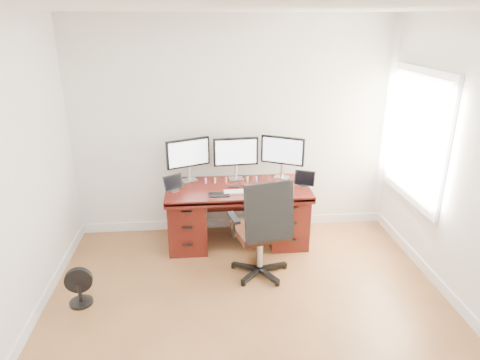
{
  "coord_description": "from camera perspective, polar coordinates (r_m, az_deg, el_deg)",
  "views": [
    {
      "loc": [
        -0.4,
        -2.92,
        2.63
      ],
      "look_at": [
        0.0,
        1.5,
        0.95
      ],
      "focal_mm": 32.0,
      "sensor_mm": 36.0,
      "label": 1
    }
  ],
  "objects": [
    {
      "name": "tablet_left",
      "position": [
        5.01,
        -8.87,
        -0.49
      ],
      "size": [
        0.24,
        0.18,
        0.19
      ],
      "rotation": [
        0.0,
        0.0,
        0.56
      ],
      "color": "silver",
      "rests_on": "desk"
    },
    {
      "name": "tablet_right",
      "position": [
        5.14,
        8.62,
        0.07
      ],
      "size": [
        0.25,
        0.16,
        0.19
      ],
      "rotation": [
        0.0,
        0.0,
        -0.41
      ],
      "color": "silver",
      "rests_on": "desk"
    },
    {
      "name": "drawing_tablet",
      "position": [
        4.87,
        -2.78,
        -1.94
      ],
      "size": [
        0.24,
        0.15,
        0.01
      ],
      "primitive_type": "cube",
      "rotation": [
        0.0,
        0.0,
        0.02
      ],
      "color": "black",
      "rests_on": "desk"
    },
    {
      "name": "back_wall",
      "position": [
        5.34,
        -0.73,
        6.87
      ],
      "size": [
        4.0,
        0.1,
        2.7
      ],
      "primitive_type": "cube",
      "color": "white",
      "rests_on": "ground"
    },
    {
      "name": "desk",
      "position": [
        5.26,
        -0.32,
        -4.32
      ],
      "size": [
        1.7,
        0.8,
        0.75
      ],
      "color": "#46110E",
      "rests_on": "ground"
    },
    {
      "name": "monitor_center",
      "position": [
        5.23,
        -0.56,
        3.59
      ],
      "size": [
        0.55,
        0.15,
        0.53
      ],
      "rotation": [
        0.0,
        0.0,
        0.08
      ],
      "color": "silver",
      "rests_on": "desk"
    },
    {
      "name": "monitor_left",
      "position": [
        5.22,
        -6.92,
        3.39
      ],
      "size": [
        0.52,
        0.25,
        0.53
      ],
      "rotation": [
        0.0,
        0.0,
        0.4
      ],
      "color": "silver",
      "rests_on": "desk"
    },
    {
      "name": "figurine_yellow",
      "position": [
        5.23,
        1.0,
        0.14
      ],
      "size": [
        0.03,
        0.03,
        0.07
      ],
      "color": "#DFE160",
      "rests_on": "desk"
    },
    {
      "name": "figurine_blue",
      "position": [
        5.24,
        2.19,
        0.18
      ],
      "size": [
        0.03,
        0.03,
        0.07
      ],
      "color": "#68A1EB",
      "rests_on": "desk"
    },
    {
      "name": "floor_fan",
      "position": [
        4.55,
        -20.68,
        -13.24
      ],
      "size": [
        0.27,
        0.23,
        0.39
      ],
      "rotation": [
        0.0,
        0.0,
        0.13
      ],
      "color": "black",
      "rests_on": "ground"
    },
    {
      "name": "monitor_right",
      "position": [
        5.31,
        5.69,
        3.74
      ],
      "size": [
        0.5,
        0.29,
        0.53
      ],
      "rotation": [
        0.0,
        0.0,
        -0.48
      ],
      "color": "silver",
      "rests_on": "desk"
    },
    {
      "name": "ground",
      "position": [
        3.95,
        2.1,
        -21.04
      ],
      "size": [
        4.5,
        4.5,
        0.0
      ],
      "primitive_type": "plane",
      "color": "brown",
      "rests_on": "ground"
    },
    {
      "name": "office_chair",
      "position": [
        4.6,
        2.92,
        -8.66
      ],
      "size": [
        0.72,
        0.72,
        1.14
      ],
      "rotation": [
        0.0,
        0.0,
        0.22
      ],
      "color": "black",
      "rests_on": "ground"
    },
    {
      "name": "phone",
      "position": [
        5.09,
        -0.76,
        -0.85
      ],
      "size": [
        0.14,
        0.09,
        0.01
      ],
      "primitive_type": "cube",
      "rotation": [
        0.0,
        0.0,
        -0.24
      ],
      "color": "black",
      "rests_on": "desk"
    },
    {
      "name": "figurine_brown",
      "position": [
        5.21,
        -1.87,
        0.05
      ],
      "size": [
        0.03,
        0.03,
        0.07
      ],
      "color": "#8E5845",
      "rests_on": "desk"
    },
    {
      "name": "trackpad",
      "position": [
        4.92,
        2.05,
        -1.65
      ],
      "size": [
        0.15,
        0.15,
        0.01
      ],
      "primitive_type": "cube",
      "rotation": [
        0.0,
        0.0,
        -0.09
      ],
      "color": "#B9BBC0",
      "rests_on": "desk"
    },
    {
      "name": "keyboard",
      "position": [
        4.93,
        -0.61,
        -1.57
      ],
      "size": [
        0.27,
        0.12,
        0.01
      ],
      "primitive_type": "cube",
      "rotation": [
        0.0,
        0.0,
        0.01
      ],
      "color": "white",
      "rests_on": "desk"
    },
    {
      "name": "figurine_orange",
      "position": [
        5.21,
        -3.35,
        0.01
      ],
      "size": [
        0.03,
        0.03,
        0.07
      ],
      "color": "#E8AA4F",
      "rests_on": "desk"
    },
    {
      "name": "figurine_pink",
      "position": [
        5.2,
        -4.6,
        -0.03
      ],
      "size": [
        0.03,
        0.03,
        0.07
      ],
      "color": "pink",
      "rests_on": "desk"
    }
  ]
}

